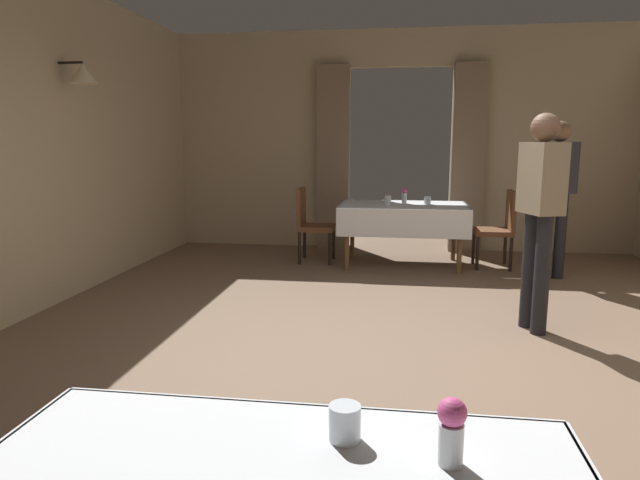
{
  "coord_description": "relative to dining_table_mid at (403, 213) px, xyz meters",
  "views": [
    {
      "loc": [
        0.03,
        -3.79,
        1.51
      ],
      "look_at": [
        -0.54,
        0.17,
        0.8
      ],
      "focal_mm": 31.46,
      "sensor_mm": 36.0,
      "label": 1
    }
  ],
  "objects": [
    {
      "name": "flower_vase_mid",
      "position": [
        0.01,
        0.12,
        0.2
      ],
      "size": [
        0.07,
        0.07,
        0.19
      ],
      "color": "silver",
      "rests_on": "dining_table_mid"
    },
    {
      "name": "chair_mid_right",
      "position": [
        1.15,
        0.03,
        -0.14
      ],
      "size": [
        0.44,
        0.44,
        0.93
      ],
      "color": "black",
      "rests_on": "ground"
    },
    {
      "name": "chair_mid_left",
      "position": [
        -1.15,
        0.05,
        -0.14
      ],
      "size": [
        0.44,
        0.44,
        0.93
      ],
      "color": "black",
      "rests_on": "ground"
    },
    {
      "name": "ground",
      "position": [
        -0.07,
        -3.04,
        -0.65
      ],
      "size": [
        10.08,
        10.08,
        0.0
      ],
      "primitive_type": "plane",
      "color": "#7A604C"
    },
    {
      "name": "wall_back",
      "position": [
        -0.07,
        1.14,
        0.86
      ],
      "size": [
        6.4,
        0.27,
        3.0
      ],
      "color": "tan",
      "rests_on": "ground"
    },
    {
      "name": "dining_table_mid",
      "position": [
        0.0,
        0.0,
        0.0
      ],
      "size": [
        1.53,
        0.99,
        0.75
      ],
      "color": "brown",
      "rests_on": "ground"
    },
    {
      "name": "glass_mid_c",
      "position": [
        -0.19,
        -0.09,
        0.16
      ],
      "size": [
        0.08,
        0.08,
        0.12
      ],
      "primitive_type": "cylinder",
      "color": "silver",
      "rests_on": "dining_table_mid"
    },
    {
      "name": "person_diner_standing_aside",
      "position": [
        1.04,
        -2.29,
        0.37
      ],
      "size": [
        0.32,
        0.41,
        1.72
      ],
      "color": "black",
      "rests_on": "ground"
    },
    {
      "name": "glass_mid_b",
      "position": [
        0.29,
        0.07,
        0.14
      ],
      "size": [
        0.08,
        0.08,
        0.09
      ],
      "primitive_type": "cylinder",
      "color": "silver",
      "rests_on": "dining_table_mid"
    },
    {
      "name": "glass_near_c",
      "position": [
        -0.16,
        -5.51,
        0.15
      ],
      "size": [
        0.08,
        0.08,
        0.09
      ],
      "primitive_type": "cylinder",
      "color": "silver",
      "rests_on": "dining_table_near"
    },
    {
      "name": "flower_vase_near",
      "position": [
        0.1,
        -5.58,
        0.19
      ],
      "size": [
        0.07,
        0.07,
        0.17
      ],
      "color": "silver",
      "rests_on": "dining_table_near"
    },
    {
      "name": "person_waiter_by_doorway",
      "position": [
        1.63,
        -0.47,
        0.37
      ],
      "size": [
        0.41,
        0.32,
        1.72
      ],
      "color": "black",
      "rests_on": "ground"
    }
  ]
}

